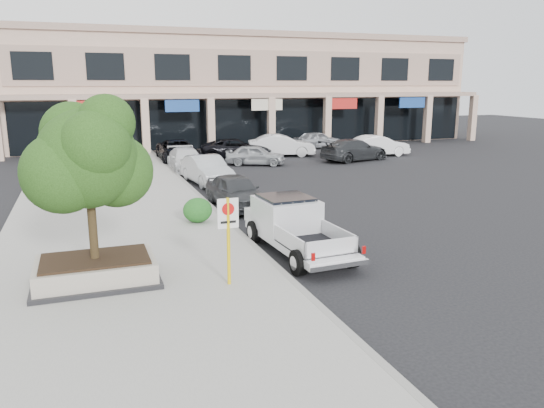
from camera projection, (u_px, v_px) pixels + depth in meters
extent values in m
plane|color=black|center=(323.00, 263.00, 15.92)|extent=(120.00, 120.00, 0.00)
cube|color=gray|center=(119.00, 227.00, 19.60)|extent=(8.00, 52.00, 0.15)
cube|color=gray|center=(223.00, 218.00, 20.90)|extent=(0.20, 52.00, 0.15)
cube|color=tan|center=(246.00, 92.00, 48.75)|extent=(40.00, 10.00, 9.00)
cube|color=#A18371|center=(245.00, 38.00, 47.69)|extent=(40.40, 10.40, 0.50)
cube|color=#A18371|center=(268.00, 95.00, 43.19)|extent=(40.00, 2.20, 0.35)
cube|color=tan|center=(473.00, 118.00, 49.48)|extent=(0.55, 0.55, 4.20)
cube|color=black|center=(264.00, 123.00, 44.67)|extent=(39.20, 0.08, 3.90)
cube|color=black|center=(97.00, 280.00, 13.95)|extent=(3.20, 2.20, 0.12)
cube|color=#ADA191|center=(96.00, 269.00, 13.88)|extent=(3.00, 2.00, 0.50)
cube|color=black|center=(95.00, 259.00, 13.82)|extent=(2.70, 1.70, 0.06)
cylinder|color=#312213|center=(92.00, 217.00, 13.57)|extent=(0.22, 0.22, 2.20)
sphere|color=#1C3A10|center=(87.00, 159.00, 13.24)|extent=(2.50, 2.50, 2.50)
sphere|color=#1C3A10|center=(117.00, 171.00, 13.83)|extent=(1.90, 1.90, 1.90)
sphere|color=#1C3A10|center=(73.00, 133.00, 13.46)|extent=(1.60, 1.60, 1.60)
cylinder|color=yellow|center=(228.00, 242.00, 13.59)|extent=(0.09, 0.09, 2.30)
cube|color=white|center=(228.00, 213.00, 13.42)|extent=(0.55, 0.03, 0.78)
cylinder|color=red|center=(228.00, 209.00, 13.37)|extent=(0.32, 0.02, 0.32)
ellipsoid|color=#164D19|center=(198.00, 210.00, 19.88)|extent=(1.10, 0.99, 0.93)
imported|color=#2E3033|center=(236.00, 191.00, 22.87)|extent=(2.09, 4.35, 1.43)
imported|color=#ACB0B5|center=(207.00, 170.00, 28.20)|extent=(2.10, 4.74, 1.51)
imported|color=silver|center=(186.00, 160.00, 32.61)|extent=(1.96, 4.71, 1.36)
imported|color=black|center=(178.00, 151.00, 36.31)|extent=(2.54, 5.36, 1.48)
imported|color=#A5A9AD|center=(255.00, 155.00, 34.78)|extent=(4.21, 3.06, 1.33)
imported|color=silver|center=(281.00, 145.00, 38.97)|extent=(5.12, 2.78, 1.60)
imported|color=#292B2D|center=(354.00, 150.00, 36.76)|extent=(5.57, 3.44, 1.51)
imported|color=black|center=(236.00, 148.00, 37.95)|extent=(5.40, 3.22, 1.41)
imported|color=#B0B2B8|center=(317.00, 140.00, 43.83)|extent=(4.38, 2.46, 1.41)
imported|color=white|center=(378.00, 146.00, 39.13)|extent=(4.68, 1.78, 1.53)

